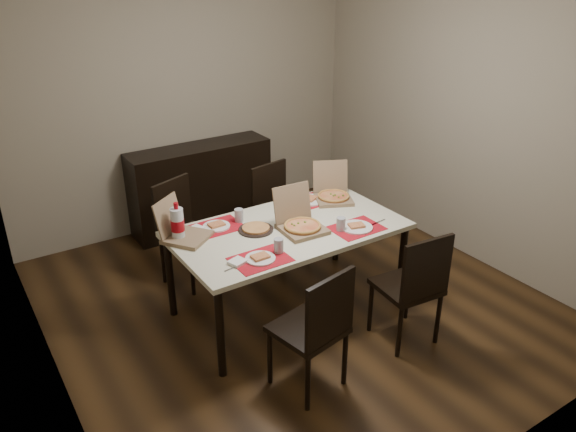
% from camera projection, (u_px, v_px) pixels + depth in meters
% --- Properties ---
extents(ground, '(3.80, 4.00, 0.02)m').
position_uv_depth(ground, '(294.00, 302.00, 4.81)').
color(ground, '#3C2712').
rests_on(ground, ground).
extents(room_walls, '(3.84, 4.02, 2.62)m').
position_uv_depth(room_walls, '(264.00, 89.00, 4.40)').
color(room_walls, gray).
rests_on(room_walls, ground).
extents(sideboard, '(1.50, 0.40, 0.90)m').
position_uv_depth(sideboard, '(201.00, 187.00, 5.96)').
color(sideboard, black).
rests_on(sideboard, ground).
extents(dining_table, '(1.80, 1.00, 0.75)m').
position_uv_depth(dining_table, '(288.00, 235.00, 4.43)').
color(dining_table, beige).
rests_on(dining_table, ground).
extents(chair_near_left, '(0.49, 0.49, 0.93)m').
position_uv_depth(chair_near_left, '(316.00, 326.00, 3.63)').
color(chair_near_left, black).
rests_on(chair_near_left, ground).
extents(chair_near_right, '(0.46, 0.46, 0.93)m').
position_uv_depth(chair_near_right, '(414.00, 284.00, 4.09)').
color(chair_near_right, black).
rests_on(chair_near_right, ground).
extents(chair_far_left, '(0.54, 0.54, 0.93)m').
position_uv_depth(chair_far_left, '(183.00, 227.00, 4.95)').
color(chair_far_left, black).
rests_on(chair_far_left, ground).
extents(chair_far_right, '(0.49, 0.49, 0.93)m').
position_uv_depth(chair_far_right, '(278.00, 209.00, 5.30)').
color(chair_far_right, black).
rests_on(chair_far_right, ground).
extents(setting_near_left, '(0.49, 0.30, 0.11)m').
position_uv_depth(setting_near_left, '(263.00, 255.00, 3.95)').
color(setting_near_left, '#B90C1A').
rests_on(setting_near_left, dining_table).
extents(setting_near_right, '(0.50, 0.30, 0.11)m').
position_uv_depth(setting_near_right, '(352.00, 226.00, 4.37)').
color(setting_near_right, '#B90C1A').
rests_on(setting_near_right, dining_table).
extents(setting_far_left, '(0.46, 0.30, 0.11)m').
position_uv_depth(setting_far_left, '(220.00, 224.00, 4.41)').
color(setting_far_left, '#B90C1A').
rests_on(setting_far_left, dining_table).
extents(setting_far_right, '(0.48, 0.30, 0.11)m').
position_uv_depth(setting_far_right, '(308.00, 200.00, 4.83)').
color(setting_far_right, '#B90C1A').
rests_on(setting_far_right, dining_table).
extents(napkin_loose, '(0.14, 0.15, 0.02)m').
position_uv_depth(napkin_loose, '(286.00, 228.00, 4.37)').
color(napkin_loose, white).
rests_on(napkin_loose, dining_table).
extents(pizza_box_center, '(0.34, 0.38, 0.32)m').
position_uv_depth(pizza_box_center, '(300.00, 223.00, 4.34)').
color(pizza_box_center, '#7A6146').
rests_on(pizza_box_center, dining_table).
extents(pizza_box_right, '(0.42, 0.44, 0.31)m').
position_uv_depth(pizza_box_right, '(333.00, 194.00, 4.88)').
color(pizza_box_right, '#7A6146').
rests_on(pizza_box_right, dining_table).
extents(pizza_box_left, '(0.44, 0.45, 0.30)m').
position_uv_depth(pizza_box_left, '(182.00, 232.00, 4.21)').
color(pizza_box_left, '#7A6146').
rests_on(pizza_box_left, dining_table).
extents(faina_plate, '(0.27, 0.27, 0.03)m').
position_uv_depth(faina_plate, '(256.00, 229.00, 4.35)').
color(faina_plate, black).
rests_on(faina_plate, dining_table).
extents(dip_bowl, '(0.13, 0.13, 0.03)m').
position_uv_depth(dip_bowl, '(283.00, 217.00, 4.54)').
color(dip_bowl, white).
rests_on(dip_bowl, dining_table).
extents(soda_bottle, '(0.10, 0.10, 0.30)m').
position_uv_depth(soda_bottle, '(178.00, 224.00, 4.16)').
color(soda_bottle, silver).
rests_on(soda_bottle, dining_table).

